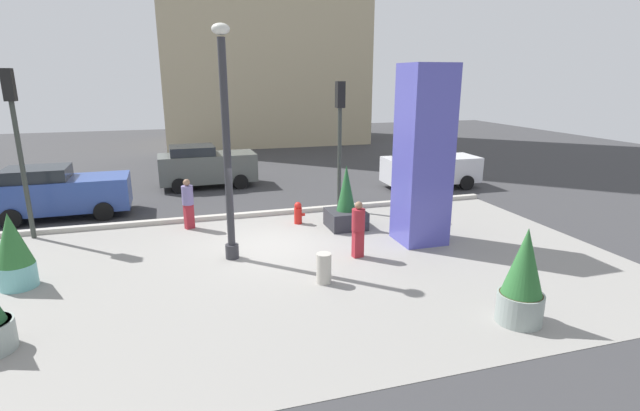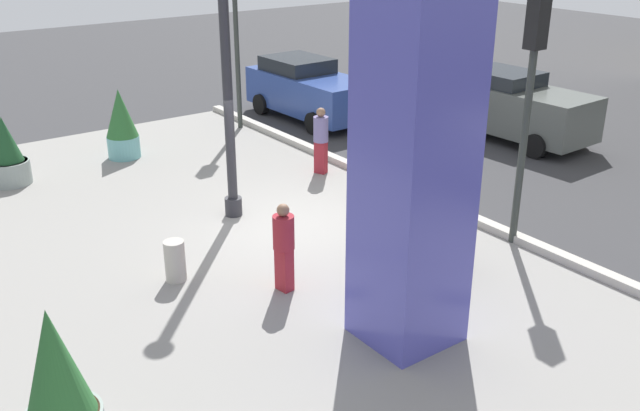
# 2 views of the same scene
# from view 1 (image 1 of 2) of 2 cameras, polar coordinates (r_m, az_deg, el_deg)

# --- Properties ---
(ground_plane) EXTENTS (60.00, 60.00, 0.00)m
(ground_plane) POSITION_cam_1_polar(r_m,az_deg,el_deg) (17.70, -8.32, -0.53)
(ground_plane) COLOR #38383A
(plaza_pavement) EXTENTS (18.00, 10.00, 0.02)m
(plaza_pavement) POSITION_cam_1_polar(r_m,az_deg,el_deg) (12.12, -4.00, -7.97)
(plaza_pavement) COLOR gray
(plaza_pavement) RESTS_ON ground_plane
(curb_strip) EXTENTS (18.00, 0.24, 0.16)m
(curb_strip) POSITION_cam_1_polar(r_m,az_deg,el_deg) (16.84, -7.88, -1.05)
(curb_strip) COLOR #B7B2A8
(curb_strip) RESTS_ON ground_plane
(lamp_post) EXTENTS (0.44, 0.44, 6.02)m
(lamp_post) POSITION_cam_1_polar(r_m,az_deg,el_deg) (12.39, -11.15, 6.43)
(lamp_post) COLOR #2D2D33
(lamp_post) RESTS_ON ground_plane
(art_pillar_blue) EXTENTS (1.31, 1.31, 5.14)m
(art_pillar_blue) POSITION_cam_1_polar(r_m,az_deg,el_deg) (13.93, 12.32, 5.82)
(art_pillar_blue) COLOR #4C4CAD
(art_pillar_blue) RESTS_ON ground_plane
(potted_plant_near_left) EXTENTS (0.91, 0.91, 1.99)m
(potted_plant_near_left) POSITION_cam_1_polar(r_m,az_deg,el_deg) (10.21, 23.25, -8.19)
(potted_plant_near_left) COLOR gray
(potted_plant_near_left) RESTS_ON ground_plane
(potted_plant_by_pillar) EXTENTS (0.83, 0.83, 1.81)m
(potted_plant_by_pillar) POSITION_cam_1_polar(r_m,az_deg,el_deg) (12.99, -32.99, -4.67)
(potted_plant_by_pillar) COLOR #6BB2B2
(potted_plant_by_pillar) RESTS_ON ground_plane
(potted_plant_curbside) EXTENTS (1.18, 1.18, 2.07)m
(potted_plant_curbside) POSITION_cam_1_polar(r_m,az_deg,el_deg) (15.31, 3.15, -0.16)
(potted_plant_curbside) COLOR #2D2D33
(potted_plant_curbside) RESTS_ON ground_plane
(fire_hydrant) EXTENTS (0.36, 0.26, 0.75)m
(fire_hydrant) POSITION_cam_1_polar(r_m,az_deg,el_deg) (15.80, -2.65, -0.92)
(fire_hydrant) COLOR red
(fire_hydrant) RESTS_ON ground_plane
(concrete_bollard) EXTENTS (0.36, 0.36, 0.75)m
(concrete_bollard) POSITION_cam_1_polar(r_m,az_deg,el_deg) (11.32, 0.46, -7.59)
(concrete_bollard) COLOR #B2ADA3
(concrete_bollard) RESTS_ON ground_plane
(traffic_light_far_side) EXTENTS (0.28, 0.42, 4.62)m
(traffic_light_far_side) POSITION_cam_1_polar(r_m,az_deg,el_deg) (16.93, 2.40, 9.64)
(traffic_light_far_side) COLOR #333833
(traffic_light_far_side) RESTS_ON ground_plane
(traffic_light_corner) EXTENTS (0.28, 0.42, 5.00)m
(traffic_light_corner) POSITION_cam_1_polar(r_m,az_deg,el_deg) (16.32, -32.80, 7.86)
(traffic_light_corner) COLOR #333833
(traffic_light_corner) RESTS_ON ground_plane
(car_intersection) EXTENTS (4.23, 2.13, 1.86)m
(car_intersection) POSITION_cam_1_polar(r_m,az_deg,el_deg) (21.63, -13.56, 4.65)
(car_intersection) COLOR #565B56
(car_intersection) RESTS_ON ground_plane
(car_passing_lane) EXTENTS (4.50, 2.14, 1.80)m
(car_passing_lane) POSITION_cam_1_polar(r_m,az_deg,el_deg) (18.76, -28.97, 1.44)
(car_passing_lane) COLOR #2D4793
(car_passing_lane) RESTS_ON ground_plane
(car_curb_west) EXTENTS (4.20, 1.99, 1.75)m
(car_curb_west) POSITION_cam_1_polar(r_m,az_deg,el_deg) (21.43, 13.04, 4.43)
(car_curb_west) COLOR silver
(car_curb_west) RESTS_ON ground_plane
(pedestrian_by_curb) EXTENTS (0.48, 0.48, 1.64)m
(pedestrian_by_curb) POSITION_cam_1_polar(r_m,az_deg,el_deg) (15.71, -15.63, 0.47)
(pedestrian_by_curb) COLOR maroon
(pedestrian_by_curb) RESTS_ON ground_plane
(pedestrian_on_sidewalk) EXTENTS (0.41, 0.41, 1.57)m
(pedestrian_on_sidewalk) POSITION_cam_1_polar(r_m,az_deg,el_deg) (12.77, 4.63, -2.58)
(pedestrian_on_sidewalk) COLOR maroon
(pedestrian_on_sidewalk) RESTS_ON ground_plane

